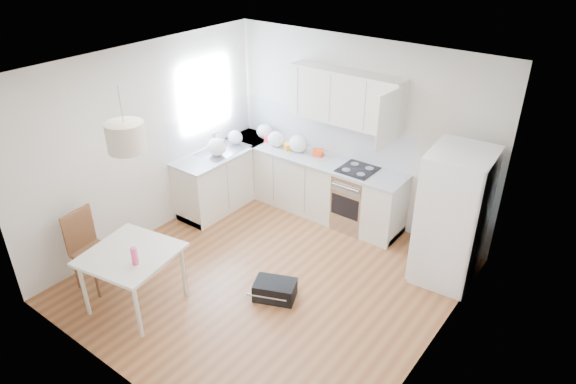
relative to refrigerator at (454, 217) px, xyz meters
The scene contains 29 objects.
floor 2.44m from the refrigerator, 139.76° to the right, with size 4.20×4.20×0.00m, color brown.
ceiling 2.93m from the refrigerator, 139.76° to the right, with size 4.20×4.20×0.00m, color white.
wall_back 1.91m from the refrigerator, 160.31° to the left, with size 4.20×4.20×0.00m, color beige.
wall_left 4.15m from the refrigerator, 159.00° to the right, with size 4.20×4.20×0.00m, color beige.
wall_right 1.59m from the refrigerator, 76.44° to the right, with size 4.20×4.20×0.00m, color beige.
window_glassblock 3.95m from the refrigerator, behind, with size 0.02×1.00×1.00m, color #BFE0F9.
cabinets_back 2.40m from the refrigerator, behind, with size 3.00×0.60×0.88m, color silver.
cabinets_left 3.58m from the refrigerator, behind, with size 0.60×1.80×0.88m, color silver.
counter_back 2.37m from the refrigerator, behind, with size 3.02×0.64×0.04m, color #A4A6A9.
counter_left 3.55m from the refrigerator, behind, with size 0.64×1.82×0.04m, color #A4A6A9.
backsplash_back 2.45m from the refrigerator, 165.23° to the left, with size 3.00×0.01×0.58m, color white.
backsplash_left 3.86m from the refrigerator, behind, with size 0.01×1.80×0.58m, color white.
upper_cabinets 2.20m from the refrigerator, 166.23° to the left, with size 1.70×0.32×0.75m, color silver.
range_oven 1.63m from the refrigerator, 168.14° to the left, with size 0.50×0.61×0.88m, color #B0B3B5, non-canonical shape.
sink 3.56m from the refrigerator, behind, with size 0.50×0.80×0.16m, color #B0B3B5, non-canonical shape.
refrigerator is the anchor object (origin of this frame).
dining_table 3.87m from the refrigerator, 134.30° to the right, with size 1.09×1.09×0.75m.
dining_chair 4.41m from the refrigerator, 140.32° to the right, with size 0.42×0.42×1.01m, color #502B18, non-canonical shape.
drink_bottle 3.78m from the refrigerator, 130.93° to the right, with size 0.07×0.07×0.25m, color #F3437E.
gym_bag 2.36m from the refrigerator, 130.96° to the right, with size 0.49×0.32×0.23m, color black.
pendant_lamp 3.92m from the refrigerator, 133.10° to the right, with size 0.38×0.38×0.30m, color #C7B499.
grocery_bag_a 3.36m from the refrigerator, behind, with size 0.26×0.22×0.24m, color white.
grocery_bag_b 3.00m from the refrigerator, behind, with size 0.27×0.23×0.25m, color white.
grocery_bag_c 2.61m from the refrigerator, behind, with size 0.30×0.25×0.27m, color white.
grocery_bag_d 3.57m from the refrigerator, behind, with size 0.24×0.20×0.22m, color white.
grocery_bag_e 3.53m from the refrigerator, behind, with size 0.30×0.25×0.27m, color white.
snack_orange 2.29m from the refrigerator, behind, with size 0.16×0.10×0.11m, color #DE4113.
snack_yellow 2.78m from the refrigerator, behind, with size 0.15×0.09×0.10m, color orange.
snack_red 3.20m from the refrigerator, behind, with size 0.15×0.09×0.10m, color red.
Camera 1 is at (3.34, -4.02, 4.13)m, focal length 32.00 mm.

